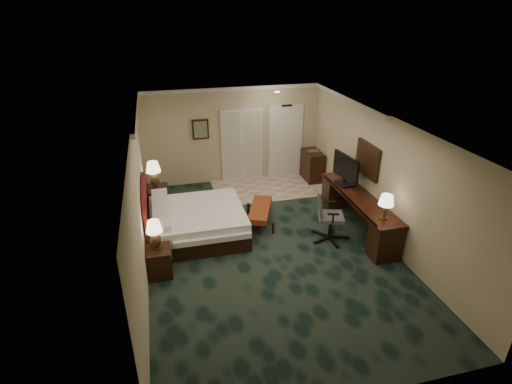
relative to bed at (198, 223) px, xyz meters
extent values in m
cube|color=black|center=(1.39, -0.87, -0.32)|extent=(5.00, 7.50, 0.00)
cube|color=white|center=(1.39, -0.87, 2.38)|extent=(5.00, 7.50, 0.00)
cube|color=#BCAF8B|center=(1.39, 2.88, 1.03)|extent=(5.00, 0.00, 2.70)
cube|color=#BCAF8B|center=(1.39, -4.62, 1.03)|extent=(5.00, 0.00, 2.70)
cube|color=#BCAF8B|center=(-1.11, -0.87, 1.03)|extent=(0.00, 7.50, 2.70)
cube|color=#BCAF8B|center=(3.89, -0.87, 1.03)|extent=(0.00, 7.50, 2.70)
cube|color=tan|center=(2.29, 2.03, -0.32)|extent=(3.20, 1.70, 0.01)
cube|color=white|center=(2.94, 2.85, 0.73)|extent=(1.02, 0.06, 2.18)
cube|color=beige|center=(1.64, 2.84, 0.73)|extent=(1.20, 0.06, 2.10)
cube|color=#445F50|center=(0.49, 2.84, 1.28)|extent=(0.45, 0.06, 0.55)
cube|color=white|center=(3.85, -0.27, 1.23)|extent=(0.05, 0.95, 0.75)
cube|color=white|center=(0.00, 0.00, 0.00)|extent=(2.03, 1.88, 0.64)
cube|color=black|center=(-0.87, -1.23, -0.04)|extent=(0.45, 0.51, 0.56)
cube|color=black|center=(-0.83, 1.32, 0.01)|extent=(0.54, 0.62, 0.67)
cube|color=maroon|center=(1.48, 0.19, -0.11)|extent=(0.86, 1.31, 0.42)
cube|color=black|center=(3.56, -0.61, 0.09)|extent=(0.62, 2.87, 0.83)
cube|color=black|center=(3.50, 0.05, 0.88)|extent=(0.21, 0.96, 0.74)
cube|color=black|center=(3.61, 2.33, 0.11)|extent=(0.45, 0.81, 0.86)
camera|label=1|loc=(-0.64, -7.77, 4.42)|focal=28.00mm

